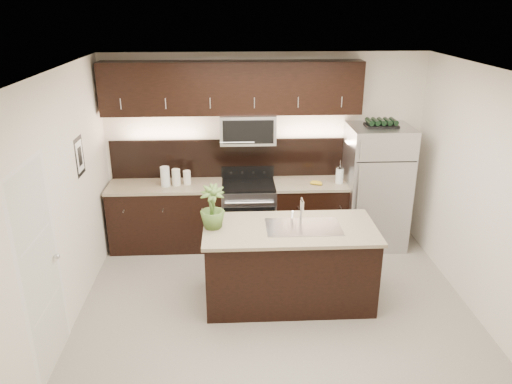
# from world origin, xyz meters

# --- Properties ---
(ground) EXTENTS (4.50, 4.50, 0.00)m
(ground) POSITION_xyz_m (0.00, 0.00, 0.00)
(ground) COLOR gray
(ground) RESTS_ON ground
(room_walls) EXTENTS (4.52, 4.02, 2.71)m
(room_walls) POSITION_xyz_m (-0.11, -0.04, 1.70)
(room_walls) COLOR silver
(room_walls) RESTS_ON ground
(counter_run) EXTENTS (3.51, 0.65, 0.94)m
(counter_run) POSITION_xyz_m (-0.46, 1.69, 0.47)
(counter_run) COLOR black
(counter_run) RESTS_ON ground
(upper_fixtures) EXTENTS (3.49, 0.40, 1.66)m
(upper_fixtures) POSITION_xyz_m (-0.43, 1.84, 2.14)
(upper_fixtures) COLOR black
(upper_fixtures) RESTS_ON counter_run
(island) EXTENTS (1.96, 0.96, 0.94)m
(island) POSITION_xyz_m (0.17, 0.20, 0.47)
(island) COLOR black
(island) RESTS_ON ground
(sink_faucet) EXTENTS (0.84, 0.50, 0.28)m
(sink_faucet) POSITION_xyz_m (0.32, 0.21, 0.96)
(sink_faucet) COLOR silver
(sink_faucet) RESTS_ON island
(refrigerator) EXTENTS (0.84, 0.76, 1.75)m
(refrigerator) POSITION_xyz_m (1.55, 1.63, 0.87)
(refrigerator) COLOR #B2B2B7
(refrigerator) RESTS_ON ground
(wine_rack) EXTENTS (0.43, 0.27, 0.10)m
(wine_rack) POSITION_xyz_m (1.55, 1.63, 1.79)
(wine_rack) COLOR black
(wine_rack) RESTS_ON refrigerator
(plant) EXTENTS (0.30, 0.30, 0.50)m
(plant) POSITION_xyz_m (-0.70, 0.25, 1.19)
(plant) COLOR #456428
(plant) RESTS_ON island
(canisters) EXTENTS (0.41, 0.17, 0.28)m
(canisters) POSITION_xyz_m (-1.29, 1.66, 1.06)
(canisters) COLOR silver
(canisters) RESTS_ON counter_run
(french_press) EXTENTS (0.11, 0.11, 0.32)m
(french_press) POSITION_xyz_m (1.03, 1.64, 1.06)
(french_press) COLOR silver
(french_press) RESTS_ON counter_run
(bananas) EXTENTS (0.21, 0.19, 0.05)m
(bananas) POSITION_xyz_m (0.66, 1.61, 0.97)
(bananas) COLOR gold
(bananas) RESTS_ON counter_run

